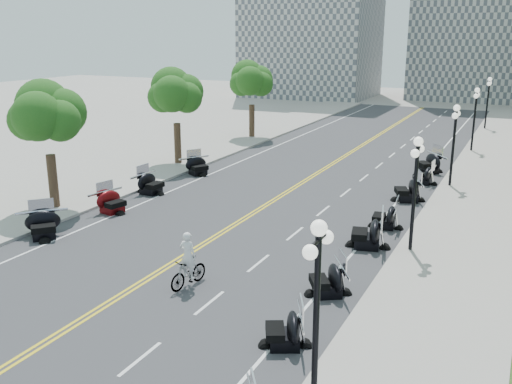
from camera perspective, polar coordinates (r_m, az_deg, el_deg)
The scene contains 46 objects.
ground at distance 25.28m, azimuth -6.34°, elevation -5.87°, with size 160.00×160.00×0.00m, color gray.
road at distance 33.68m, azimuth 2.73°, elevation -0.25°, with size 16.00×90.00×0.01m, color #333335.
centerline_yellow_a at distance 33.72m, azimuth 2.54°, elevation -0.22°, with size 0.12×90.00×0.00m, color yellow.
centerline_yellow_b at distance 33.63m, azimuth 2.92°, elevation -0.27°, with size 0.12×90.00×0.00m, color yellow.
edge_line_north at distance 31.82m, azimuth 13.38°, elevation -1.62°, with size 0.12×90.00×0.00m, color white.
edge_line_south at distance 36.58m, azimuth -6.51°, elevation 0.97°, with size 0.12×90.00×0.00m, color white.
lane_dash_4 at distance 17.74m, azimuth -11.50°, elevation -16.02°, with size 0.12×2.00×0.00m, color white.
lane_dash_5 at distance 20.62m, azimuth -4.67°, elevation -10.97°, with size 0.12×2.00×0.00m, color white.
lane_dash_6 at distance 23.82m, azimuth 0.25°, elevation -7.12°, with size 0.12×2.00×0.00m, color white.
lane_dash_7 at distance 27.23m, azimuth 3.91°, elevation -4.17°, with size 0.12×2.00×0.00m, color white.
lane_dash_8 at distance 30.79m, azimuth 6.73°, elevation -1.87°, with size 0.12×2.00×0.00m, color white.
lane_dash_9 at distance 34.44m, azimuth 8.95°, elevation -0.06°, with size 0.12×2.00×0.00m, color white.
lane_dash_10 at distance 38.16m, azimuth 10.74°, elevation 1.41°, with size 0.12×2.00×0.00m, color white.
lane_dash_11 at distance 41.94m, azimuth 12.21°, elevation 2.61°, with size 0.12×2.00×0.00m, color white.
lane_dash_12 at distance 45.75m, azimuth 13.44°, elevation 3.61°, with size 0.12×2.00×0.00m, color white.
lane_dash_13 at distance 49.59m, azimuth 14.48°, elevation 4.46°, with size 0.12×2.00×0.00m, color white.
lane_dash_14 at distance 53.46m, azimuth 15.38°, elevation 5.18°, with size 0.12×2.00×0.00m, color white.
lane_dash_15 at distance 57.34m, azimuth 16.15°, elevation 5.81°, with size 0.12×2.00×0.00m, color white.
lane_dash_16 at distance 61.24m, azimuth 16.83°, elevation 6.35°, with size 0.12×2.00×0.00m, color white.
lane_dash_17 at distance 65.15m, azimuth 17.43°, elevation 6.83°, with size 0.12×2.00×0.00m, color white.
lane_dash_18 at distance 69.07m, azimuth 17.96°, elevation 7.25°, with size 0.12×2.00×0.00m, color white.
lane_dash_19 at distance 73.00m, azimuth 18.43°, elevation 7.63°, with size 0.12×2.00×0.00m, color white.
sidewalk_north at distance 31.24m, azimuth 20.72°, elevation -2.43°, with size 5.00×90.00×0.15m, color #9E9991.
sidewalk_south at distance 38.87m, azimuth -11.63°, elevation 1.71°, with size 5.00×90.00×0.15m, color #9E9991.
distant_block_a at distance 87.45m, azimuth 5.66°, elevation 18.08°, with size 18.00×14.00×26.00m, color gray.
street_lamp_1 at distance 14.14m, azimuth 6.04°, elevation -12.43°, with size 0.50×1.20×4.90m, color black, non-canonical shape.
street_lamp_2 at distance 25.04m, azimuth 15.54°, elevation -0.29°, with size 0.50×1.20×4.90m, color black, non-canonical shape.
street_lamp_3 at distance 36.63m, azimuth 19.12°, elevation 4.37°, with size 0.50×1.20×4.90m, color black, non-canonical shape.
street_lamp_4 at distance 48.42m, azimuth 20.99°, elevation 6.77°, with size 0.50×1.20×4.90m, color black, non-canonical shape.
street_lamp_5 at distance 60.29m, azimuth 22.13°, elevation 8.22°, with size 0.50×1.20×4.90m, color black, non-canonical shape.
tree_2 at distance 31.80m, azimuth -20.16°, elevation 6.61°, with size 4.80×4.80×9.20m, color #235619, non-canonical shape.
tree_3 at distance 40.96m, azimuth -8.01°, elevation 9.24°, with size 4.80×4.80×9.20m, color #235619, non-canonical shape.
tree_4 at distance 51.31m, azimuth -0.43°, elevation 10.66°, with size 4.80×4.80×9.20m, color #235619, non-canonical shape.
motorcycle_n_4 at distance 17.74m, azimuth 2.86°, elevation -13.41°, with size 1.78×1.78×1.24m, color black, non-canonical shape.
motorcycle_n_5 at distance 21.03m, azimuth 7.16°, elevation -8.55°, with size 1.87×1.87×1.31m, color black, non-canonical shape.
motorcycle_n_6 at distance 25.75m, azimuth 11.08°, elevation -3.89°, with size 2.13×2.13×1.49m, color black, non-canonical shape.
motorcycle_n_7 at distance 28.50m, azimuth 12.81°, elevation -2.29°, with size 1.84×1.84×1.28m, color black, non-canonical shape.
motorcycle_n_8 at distance 33.29m, azimuth 14.94°, elevation 0.32°, with size 2.08×2.08×1.45m, color black, non-canonical shape.
motorcycle_n_9 at distance 37.44m, azimuth 16.43°, elevation 1.74°, with size 1.82×1.82×1.27m, color black, non-canonical shape.
motorcycle_n_10 at distance 40.37m, azimuth 16.88°, elevation 2.88°, with size 2.18×2.18×1.53m, color black, non-canonical shape.
motorcycle_s_5 at distance 28.20m, azimuth -20.53°, elevation -2.98°, with size 2.01×2.01×1.41m, color black, non-canonical shape.
motorcycle_s_6 at distance 31.05m, azimuth -14.22°, elevation -0.85°, with size 1.90×1.90×1.33m, color #590A0C, non-canonical shape.
motorcycle_s_7 at distance 34.22m, azimuth -10.49°, elevation 0.95°, with size 1.98×1.98×1.38m, color black, non-canonical shape.
motorcycle_s_8 at distance 38.41m, azimuth -5.84°, elevation 2.70°, with size 1.91×1.91×1.34m, color black, non-canonical shape.
bicycle at distance 21.70m, azimuth -6.78°, elevation -8.00°, with size 0.53×1.89×1.14m, color #A51414.
cyclist_rider at distance 21.15m, azimuth -6.91°, elevation -4.32°, with size 0.67×0.44×1.83m, color white.
Camera 1 is at (12.72, -19.78, 9.25)m, focal length 40.00 mm.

